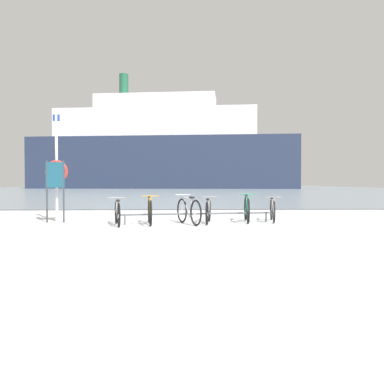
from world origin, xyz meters
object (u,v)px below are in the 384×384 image
(bicycle_2, at_px, (189,211))
(bicycle_3, at_px, (208,211))
(info_sign, at_px, (55,181))
(rescue_post, at_px, (57,168))
(bicycle_4, at_px, (247,209))
(bicycle_1, at_px, (150,211))
(bicycle_5, at_px, (273,210))
(bicycle_0, at_px, (117,213))
(ferry_ship, at_px, (161,150))

(bicycle_2, distance_m, bicycle_3, 0.63)
(info_sign, relative_size, rescue_post, 0.54)
(bicycle_3, relative_size, bicycle_4, 0.94)
(bicycle_1, relative_size, bicycle_5, 0.99)
(bicycle_3, bearing_deg, info_sign, 175.62)
(bicycle_3, xyz_separation_m, bicycle_4, (1.17, 0.30, 0.04))
(bicycle_0, xyz_separation_m, ferry_ship, (-1.66, 65.22, 6.82))
(info_sign, height_order, rescue_post, rescue_post)
(bicycle_2, bearing_deg, info_sign, 171.18)
(rescue_post, bearing_deg, bicycle_4, -3.37)
(bicycle_1, bearing_deg, ferry_ship, 92.23)
(bicycle_1, height_order, bicycle_2, bicycle_2)
(bicycle_5, distance_m, ferry_ship, 64.92)
(bicycle_1, bearing_deg, bicycle_3, 8.91)
(ferry_ship, bearing_deg, bicycle_4, -85.25)
(ferry_ship, bearing_deg, rescue_post, -90.29)
(bicycle_2, relative_size, info_sign, 0.88)
(bicycle_3, height_order, bicycle_4, bicycle_4)
(bicycle_0, distance_m, bicycle_4, 3.79)
(bicycle_5, relative_size, rescue_post, 0.50)
(bicycle_0, distance_m, bicycle_5, 4.59)
(bicycle_3, bearing_deg, bicycle_2, -155.52)
(bicycle_2, bearing_deg, bicycle_5, 15.08)
(bicycle_0, bearing_deg, bicycle_2, 7.72)
(bicycle_3, height_order, info_sign, info_sign)
(bicycle_4, height_order, ferry_ship, ferry_ship)
(bicycle_0, bearing_deg, bicycle_5, 11.93)
(bicycle_1, relative_size, ferry_ship, 0.03)
(bicycle_1, height_order, bicycle_4, bicycle_4)
(ferry_ship, bearing_deg, bicycle_2, -86.82)
(bicycle_1, distance_m, bicycle_3, 1.68)
(bicycle_0, bearing_deg, info_sign, 155.87)
(bicycle_5, xyz_separation_m, info_sign, (-6.43, -0.08, 0.88))
(bicycle_1, xyz_separation_m, bicycle_3, (1.66, 0.26, -0.02))
(bicycle_0, xyz_separation_m, bicycle_2, (1.95, 0.26, 0.03))
(info_sign, bearing_deg, bicycle_4, -0.38)
(bicycle_1, xyz_separation_m, bicycle_4, (2.83, 0.57, 0.01))
(bicycle_0, height_order, rescue_post, rescue_post)
(bicycle_5, bearing_deg, info_sign, -179.28)
(info_sign, bearing_deg, bicycle_0, -24.13)
(bicycle_3, xyz_separation_m, info_sign, (-4.46, 0.34, 0.88))
(ferry_ship, bearing_deg, bicycle_3, -86.30)
(rescue_post, bearing_deg, bicycle_5, -1.91)
(bicycle_0, bearing_deg, bicycle_3, 11.76)
(bicycle_3, relative_size, ferry_ship, 0.03)
(bicycle_1, distance_m, ferry_ship, 65.35)
(bicycle_0, distance_m, bicycle_1, 0.90)
(bicycle_1, xyz_separation_m, rescue_post, (-2.85, 0.90, 1.24))
(bicycle_2, bearing_deg, ferry_ship, 93.18)
(bicycle_5, bearing_deg, bicycle_4, -171.60)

